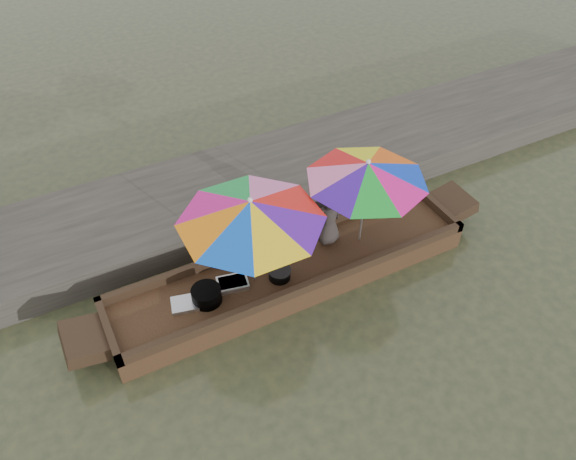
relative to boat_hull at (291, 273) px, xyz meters
name	(u,v)px	position (x,y,z in m)	size (l,w,h in m)	color
water	(291,281)	(0.00, 0.00, -0.17)	(80.00, 80.00, 0.00)	#2F3322
dock	(234,191)	(0.00, 2.20, 0.08)	(22.00, 2.20, 0.50)	#2D2B26
boat_hull	(291,273)	(0.00, 0.00, 0.00)	(5.65, 1.20, 0.35)	black
cooking_pot	(206,295)	(-1.39, -0.06, 0.29)	(0.43, 0.43, 0.23)	black
tray_crayfish	(233,283)	(-0.95, 0.03, 0.22)	(0.45, 0.31, 0.09)	silver
tray_scallop	(187,304)	(-1.66, -0.01, 0.21)	(0.45, 0.31, 0.06)	silver
charcoal_grill	(280,274)	(-0.27, -0.14, 0.25)	(0.32, 0.32, 0.15)	black
supply_bag	(284,253)	(-0.04, 0.17, 0.30)	(0.28, 0.22, 0.26)	silver
vendor	(329,217)	(0.78, 0.23, 0.66)	(0.47, 0.31, 0.96)	#312B28
umbrella_bow	(252,241)	(-0.61, 0.00, 0.95)	(2.06, 2.06, 1.55)	pink
umbrella_stern	(364,202)	(1.23, 0.00, 0.95)	(1.82, 1.82, 1.55)	#FF5A0C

